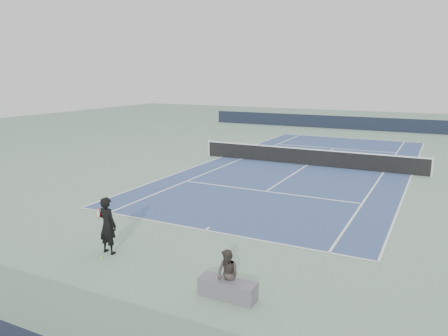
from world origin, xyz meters
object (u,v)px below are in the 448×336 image
at_px(tennis_player, 107,225).
at_px(spectator_bench, 228,281).
at_px(tennis_net, 308,156).
at_px(tennis_ball, 102,257).

relative_size(tennis_player, spectator_bench, 1.17).
bearing_deg(tennis_net, tennis_ball, -95.61).
xyz_separation_m(tennis_net, tennis_player, (-1.59, -14.74, 0.34)).
height_order(tennis_net, tennis_ball, tennis_net).
relative_size(tennis_player, tennis_ball, 26.29).
bearing_deg(tennis_ball, tennis_net, 84.39).
height_order(tennis_ball, spectator_bench, spectator_bench).
xyz_separation_m(tennis_net, tennis_ball, (-1.49, -15.15, -0.47)).
xyz_separation_m(tennis_player, tennis_ball, (0.10, -0.41, -0.81)).
relative_size(tennis_net, tennis_ball, 201.89).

